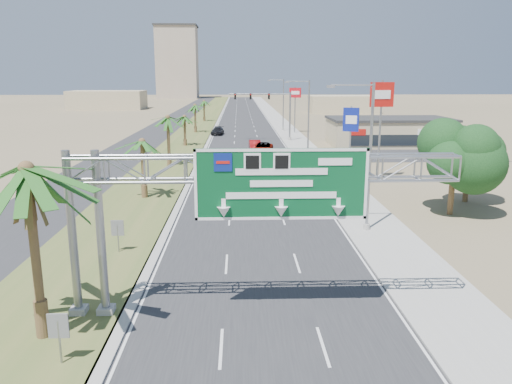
{
  "coord_description": "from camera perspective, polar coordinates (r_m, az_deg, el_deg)",
  "views": [
    {
      "loc": [
        -1.24,
        -10.62,
        10.32
      ],
      "look_at": [
        -0.33,
        15.95,
        4.2
      ],
      "focal_mm": 35.0,
      "sensor_mm": 36.0,
      "label": 1
    }
  ],
  "objects": [
    {
      "name": "sidewalk_right",
      "position": [
        121.45,
        2.67,
        8.1
      ],
      "size": [
        4.0,
        300.0,
        0.1
      ],
      "primitive_type": "cube",
      "color": "#9E9B93",
      "rests_on": "ground"
    },
    {
      "name": "road",
      "position": [
        121.07,
        -1.39,
        8.08
      ],
      "size": [
        12.0,
        300.0,
        0.02
      ],
      "primitive_type": "cube",
      "color": "#28282B",
      "rests_on": "ground"
    },
    {
      "name": "streetlight_far",
      "position": [
        99.15,
        3.02,
        9.7
      ],
      "size": [
        3.27,
        0.44,
        10.0
      ],
      "color": "gray",
      "rests_on": "ground"
    },
    {
      "name": "median_grass",
      "position": [
        121.37,
        -6.16,
        8.04
      ],
      "size": [
        7.0,
        300.0,
        0.12
      ],
      "primitive_type": "cube",
      "color": "#4B5E29",
      "rests_on": "ground"
    },
    {
      "name": "sign_gantry",
      "position": [
        20.99,
        -1.44,
        1.24
      ],
      "size": [
        16.75,
        1.24,
        7.5
      ],
      "color": "gray",
      "rests_on": "ground"
    },
    {
      "name": "pole_sign_blue",
      "position": [
        65.01,
        10.8,
        7.94
      ],
      "size": [
        1.97,
        1.03,
        6.8
      ],
      "color": "gray",
      "rests_on": "ground"
    },
    {
      "name": "palm_row_c",
      "position": [
        59.38,
        -10.06,
        8.27
      ],
      "size": [
        3.99,
        3.99,
        6.75
      ],
      "color": "brown",
      "rests_on": "ground"
    },
    {
      "name": "building_distant_left",
      "position": [
        176.3,
        -16.6,
        10.06
      ],
      "size": [
        24.0,
        14.0,
        6.0
      ],
      "primitive_type": "cube",
      "color": "tan",
      "rests_on": "ground"
    },
    {
      "name": "signal_mast",
      "position": [
        83.02,
        2.5,
        9.18
      ],
      "size": [
        10.28,
        0.71,
        8.0
      ],
      "color": "gray",
      "rests_on": "ground"
    },
    {
      "name": "palm_row_d",
      "position": [
        77.29,
        -8.18,
        8.46
      ],
      "size": [
        3.99,
        3.99,
        5.45
      ],
      "color": "brown",
      "rests_on": "ground"
    },
    {
      "name": "streetlight_mid",
      "position": [
        63.45,
        5.83,
        7.81
      ],
      "size": [
        3.27,
        0.44,
        10.0
      ],
      "color": "gray",
      "rests_on": "ground"
    },
    {
      "name": "tower_distant",
      "position": [
        262.53,
        -8.98,
        14.38
      ],
      "size": [
        20.0,
        16.0,
        35.0
      ],
      "primitive_type": "cube",
      "color": "tan",
      "rests_on": "ground"
    },
    {
      "name": "palm_row_f",
      "position": [
        121.03,
        -5.97,
        10.24
      ],
      "size": [
        3.99,
        3.99,
        5.75
      ],
      "color": "brown",
      "rests_on": "ground"
    },
    {
      "name": "car_far",
      "position": [
        92.39,
        -4.42,
        6.95
      ],
      "size": [
        2.44,
        5.01,
        1.4
      ],
      "primitive_type": "imported",
      "rotation": [
        0.0,
        0.0,
        -0.1
      ],
      "color": "black",
      "rests_on": "ground"
    },
    {
      "name": "palm_row_e",
      "position": [
        96.12,
        -6.99,
        9.75
      ],
      "size": [
        3.99,
        3.99,
        6.15
      ],
      "color": "brown",
      "rests_on": "ground"
    },
    {
      "name": "store_building",
      "position": [
        80.5,
        14.93,
        6.6
      ],
      "size": [
        18.0,
        10.0,
        4.0
      ],
      "primitive_type": "cube",
      "color": "tan",
      "rests_on": "ground"
    },
    {
      "name": "median_signback_b",
      "position": [
        30.83,
        -15.54,
        -4.24
      ],
      "size": [
        0.75,
        0.08,
        2.08
      ],
      "color": "gray",
      "rests_on": "ground"
    },
    {
      "name": "palm_near",
      "position": [
        20.53,
        -24.76,
        2.26
      ],
      "size": [
        5.7,
        5.7,
        8.35
      ],
      "color": "brown",
      "rests_on": "ground"
    },
    {
      "name": "pole_sign_red_far",
      "position": [
        95.41,
        4.5,
        10.82
      ],
      "size": [
        2.16,
        1.07,
        8.62
      ],
      "color": "gray",
      "rests_on": "ground"
    },
    {
      "name": "car_left_lane",
      "position": [
        42.83,
        -3.18,
        0.17
      ],
      "size": [
        2.57,
        5.16,
        1.69
      ],
      "primitive_type": "imported",
      "rotation": [
        0.0,
        0.0,
        -0.12
      ],
      "color": "black",
      "rests_on": "ground"
    },
    {
      "name": "streetlight_near",
      "position": [
        34.19,
        12.55,
        3.18
      ],
      "size": [
        3.27,
        0.44,
        10.0
      ],
      "color": "gray",
      "rests_on": "ground"
    },
    {
      "name": "palm_row_b",
      "position": [
        43.75,
        -12.89,
        5.52
      ],
      "size": [
        3.99,
        3.99,
        5.95
      ],
      "color": "brown",
      "rests_on": "ground"
    },
    {
      "name": "opposing_road",
      "position": [
        122.08,
        -9.47,
        7.95
      ],
      "size": [
        8.0,
        300.0,
        0.02
      ],
      "primitive_type": "cube",
      "color": "#28282B",
      "rests_on": "ground"
    },
    {
      "name": "pole_sign_red_near",
      "position": [
        51.61,
        14.16,
        10.01
      ],
      "size": [
        2.42,
        0.62,
        10.07
      ],
      "color": "gray",
      "rests_on": "ground"
    },
    {
      "name": "median_signback_a",
      "position": [
        19.95,
        -21.64,
        -14.42
      ],
      "size": [
        0.75,
        0.08,
        2.08
      ],
      "color": "gray",
      "rests_on": "ground"
    },
    {
      "name": "oak_far",
      "position": [
        45.42,
        23.17,
        3.69
      ],
      "size": [
        3.5,
        3.5,
        5.6
      ],
      "color": "brown",
      "rests_on": "ground"
    },
    {
      "name": "building_distant_right",
      "position": [
        154.03,
        9.89,
        9.87
      ],
      "size": [
        20.0,
        12.0,
        5.0
      ],
      "primitive_type": "cube",
      "color": "tan",
      "rests_on": "ground"
    },
    {
      "name": "car_right_lane",
      "position": [
        68.85,
        0.83,
        4.99
      ],
      "size": [
        3.15,
        5.79,
        1.54
      ],
      "primitive_type": "imported",
      "rotation": [
        0.0,
        0.0,
        -0.11
      ],
      "color": "gray",
      "rests_on": "ground"
    },
    {
      "name": "car_mid_lane",
      "position": [
        71.96,
        -0.13,
        5.32
      ],
      "size": [
        1.75,
        4.62,
        1.5
      ],
      "primitive_type": "imported",
      "rotation": [
        0.0,
        0.0,
        0.04
      ],
      "color": "maroon",
      "rests_on": "ground"
    },
    {
      "name": "oak_near",
      "position": [
        40.48,
        21.76,
        3.81
      ],
      "size": [
        4.5,
        4.5,
        6.8
      ],
      "color": "brown",
      "rests_on": "ground"
    }
  ]
}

